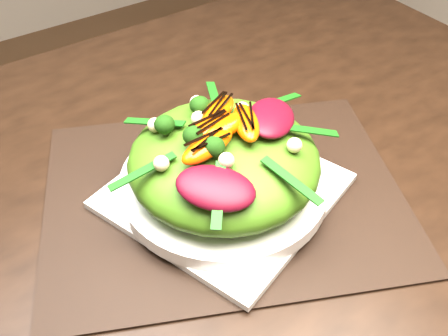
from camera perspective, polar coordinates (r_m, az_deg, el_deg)
dining_table at (r=0.64m, az=-15.87°, el=-10.37°), size 1.60×0.90×0.75m
placemat at (r=0.66m, az=0.00°, el=-2.86°), size 0.54×0.49×0.00m
plate_base at (r=0.66m, az=0.00°, el=-2.47°), size 0.31×0.31×0.01m
salad_bowl at (r=0.65m, az=0.00°, el=-1.59°), size 0.28×0.28×0.02m
lettuce_mound at (r=0.62m, az=0.00°, el=0.82°), size 0.24×0.24×0.08m
radicchio_leaf at (r=0.62m, az=5.17°, el=5.49°), size 0.10×0.10×0.02m
orange_segment at (r=0.61m, az=-1.06°, el=5.32°), size 0.07×0.04×0.02m
broccoli_floret at (r=0.59m, az=-5.76°, el=4.34°), size 0.04×0.04×0.03m
macadamia_nut at (r=0.58m, az=3.41°, el=2.88°), size 0.02×0.02×0.02m
balsamic_drizzle at (r=0.60m, az=-1.07°, el=6.07°), size 0.05×0.01×0.00m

